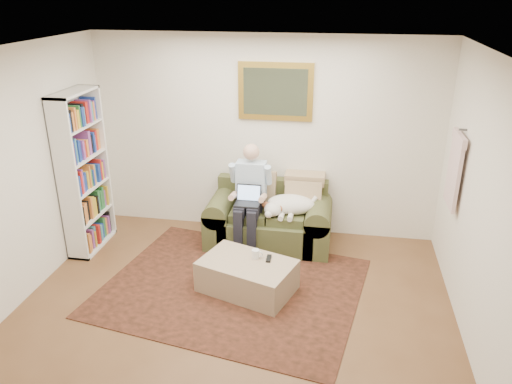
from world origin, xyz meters
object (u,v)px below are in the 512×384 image
(ottoman, at_px, (247,276))
(laptop, at_px, (248,199))
(seated_man, at_px, (249,199))
(sleeping_dog, at_px, (291,204))
(coffee_mug, at_px, (256,254))
(bookshelf, at_px, (83,173))
(sofa, at_px, (269,224))

(ottoman, bearing_deg, laptop, 100.15)
(ottoman, bearing_deg, seated_man, 99.54)
(sleeping_dog, bearing_deg, coffee_mug, -106.05)
(coffee_mug, height_order, bookshelf, bookshelf)
(ottoman, distance_m, bookshelf, 2.41)
(laptop, xyz_separation_m, coffee_mug, (0.24, -0.83, -0.29))
(coffee_mug, bearing_deg, ottoman, -127.95)
(seated_man, relative_size, ottoman, 1.34)
(laptop, bearing_deg, ottoman, -79.85)
(sofa, relative_size, seated_man, 1.19)
(seated_man, xyz_separation_m, bookshelf, (-2.00, -0.32, 0.34))
(bookshelf, bearing_deg, sofa, 11.76)
(seated_man, xyz_separation_m, sleeping_dog, (0.52, 0.06, -0.06))
(sofa, bearing_deg, bookshelf, -168.24)
(seated_man, bearing_deg, sofa, 31.45)
(bookshelf, bearing_deg, coffee_mug, -14.32)
(sofa, xyz_separation_m, laptop, (-0.24, -0.21, 0.42))
(sofa, bearing_deg, laptop, -138.98)
(laptop, xyz_separation_m, sleeping_dog, (0.52, 0.13, -0.09))
(laptop, bearing_deg, sleeping_dog, 13.64)
(sleeping_dog, xyz_separation_m, bookshelf, (-2.52, -0.39, 0.40))
(ottoman, xyz_separation_m, bookshelf, (-2.17, 0.67, 0.82))
(ottoman, height_order, coffee_mug, coffee_mug)
(coffee_mug, xyz_separation_m, bookshelf, (-2.25, 0.57, 0.59))
(laptop, bearing_deg, bookshelf, -172.59)
(sleeping_dog, xyz_separation_m, coffee_mug, (-0.28, -0.96, -0.19))
(sleeping_dog, relative_size, ottoman, 0.66)
(seated_man, relative_size, laptop, 4.33)
(seated_man, distance_m, sleeping_dog, 0.53)
(ottoman, bearing_deg, sleeping_dog, 71.57)
(sleeping_dog, distance_m, bookshelf, 2.58)
(coffee_mug, bearing_deg, seated_man, 105.20)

